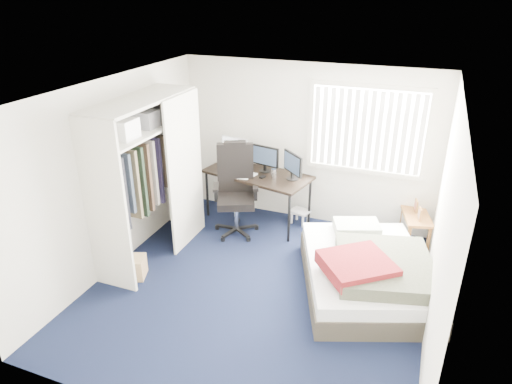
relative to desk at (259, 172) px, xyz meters
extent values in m
plane|color=black|center=(0.66, -1.75, -0.84)|extent=(4.20, 4.20, 0.00)
plane|color=silver|center=(0.66, 0.35, 0.41)|extent=(4.00, 0.00, 4.00)
plane|color=silver|center=(0.66, -3.85, 0.41)|extent=(4.00, 0.00, 4.00)
plane|color=silver|center=(-1.34, -1.75, 0.41)|extent=(0.00, 4.20, 4.20)
plane|color=silver|center=(2.66, -1.75, 0.41)|extent=(0.00, 4.20, 4.20)
plane|color=white|center=(0.66, -1.75, 1.66)|extent=(4.20, 4.20, 0.00)
cube|color=white|center=(1.56, 0.33, 0.76)|extent=(1.60, 0.02, 1.20)
cube|color=beige|center=(1.56, 0.30, 1.39)|extent=(1.72, 0.06, 0.06)
cube|color=beige|center=(1.56, 0.30, 0.13)|extent=(1.72, 0.06, 0.06)
cube|color=white|center=(1.56, 0.27, 0.76)|extent=(1.60, 0.04, 1.16)
cube|color=beige|center=(-1.04, -2.35, 0.26)|extent=(0.60, 0.04, 2.20)
cube|color=beige|center=(-1.04, -0.55, 0.26)|extent=(0.60, 0.04, 2.20)
cube|color=beige|center=(-1.04, -1.45, 1.36)|extent=(0.60, 1.80, 0.04)
cube|color=beige|center=(-1.04, -1.45, 0.98)|extent=(0.56, 1.74, 0.03)
cylinder|color=silver|center=(-1.04, -1.45, 0.86)|extent=(0.03, 1.72, 0.03)
cube|color=#26262B|center=(-1.04, -1.55, 0.41)|extent=(0.38, 1.10, 0.90)
cube|color=beige|center=(-0.72, -1.00, 0.26)|extent=(0.03, 0.90, 2.20)
cube|color=white|center=(-1.04, -1.90, 1.12)|extent=(0.38, 0.30, 0.24)
cube|color=gray|center=(-1.04, -1.40, 1.11)|extent=(0.34, 0.28, 0.22)
cube|color=black|center=(-0.01, -0.02, -0.04)|extent=(1.78, 1.11, 0.04)
cylinder|color=black|center=(-0.83, -0.18, -0.45)|extent=(0.04, 0.04, 0.78)
cylinder|color=black|center=(-0.69, 0.46, -0.45)|extent=(0.04, 0.04, 0.78)
cylinder|color=black|center=(0.67, -0.51, -0.45)|extent=(0.04, 0.04, 0.78)
cylinder|color=black|center=(0.81, 0.13, -0.45)|extent=(0.04, 0.04, 0.78)
cube|color=white|center=(-0.50, 0.22, 0.26)|extent=(0.49, 0.14, 0.36)
cube|color=white|center=(-0.50, 0.22, 0.26)|extent=(0.44, 0.10, 0.31)
cube|color=black|center=(0.07, 0.09, 0.24)|extent=(0.48, 0.13, 0.32)
cube|color=#1E2838|center=(0.07, 0.09, 0.24)|extent=(0.42, 0.10, 0.27)
cube|color=black|center=(0.57, -0.06, 0.24)|extent=(0.48, 0.13, 0.32)
cube|color=#1E2838|center=(0.57, -0.06, 0.24)|extent=(0.42, 0.10, 0.27)
cube|color=white|center=(-0.19, -0.10, -0.01)|extent=(0.42, 0.22, 0.02)
cube|color=black|center=(0.13, -0.17, -0.01)|extent=(0.08, 0.11, 0.02)
cylinder|color=silver|center=(0.30, -0.15, 0.06)|extent=(0.08, 0.08, 0.16)
cube|color=white|center=(-0.01, -0.02, -0.02)|extent=(0.35, 0.34, 0.00)
cube|color=black|center=(-0.16, -0.54, -0.77)|extent=(0.86, 0.86, 0.13)
cylinder|color=silver|center=(-0.16, -0.54, -0.54)|extent=(0.07, 0.07, 0.44)
cube|color=black|center=(-0.16, -0.54, -0.29)|extent=(0.72, 0.72, 0.11)
cube|color=black|center=(-0.26, -0.31, 0.15)|extent=(0.54, 0.32, 0.76)
cube|color=black|center=(-0.26, -0.31, 0.47)|extent=(0.35, 0.25, 0.17)
cube|color=black|center=(-0.43, -0.66, -0.06)|extent=(0.19, 0.31, 0.04)
cube|color=black|center=(0.11, -0.42, -0.06)|extent=(0.19, 0.31, 0.04)
cube|color=white|center=(0.68, 0.10, -0.62)|extent=(0.34, 0.30, 0.03)
cylinder|color=white|center=(0.55, 0.05, -0.73)|extent=(0.03, 0.03, 0.21)
cylinder|color=white|center=(0.60, 0.20, -0.73)|extent=(0.03, 0.03, 0.21)
cylinder|color=white|center=(0.75, -0.01, -0.73)|extent=(0.03, 0.03, 0.21)
cylinder|color=white|center=(0.80, 0.14, -0.73)|extent=(0.03, 0.03, 0.21)
cube|color=brown|center=(2.41, 0.10, -0.37)|extent=(0.51, 0.77, 0.04)
cube|color=brown|center=(2.35, -0.24, -0.61)|extent=(0.05, 0.05, 0.44)
cube|color=brown|center=(2.20, 0.37, -0.61)|extent=(0.05, 0.05, 0.44)
cube|color=brown|center=(2.62, -0.17, -0.61)|extent=(0.05, 0.05, 0.44)
cube|color=brown|center=(2.47, 0.43, -0.61)|extent=(0.05, 0.05, 0.44)
cube|color=brown|center=(2.45, -0.06, -0.26)|extent=(0.05, 0.14, 0.18)
cube|color=brown|center=(2.38, 0.20, -0.26)|extent=(0.05, 0.14, 0.18)
cube|color=#393329|center=(1.91, -1.26, -0.71)|extent=(2.04, 2.33, 0.25)
cube|color=white|center=(1.91, -1.26, -0.51)|extent=(1.99, 2.28, 0.17)
cube|color=#B7BEAF|center=(1.67, -0.61, -0.35)|extent=(0.70, 0.58, 0.14)
cube|color=#393B2C|center=(2.14, -1.44, -0.35)|extent=(1.36, 1.44, 0.18)
cube|color=#510D11|center=(1.85, -1.65, -0.27)|extent=(1.02, 1.01, 0.16)
cube|color=#A47E52|center=(-0.99, -2.11, -0.70)|extent=(0.45, 0.39, 0.28)
camera|label=1|loc=(2.35, -6.19, 2.69)|focal=32.00mm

